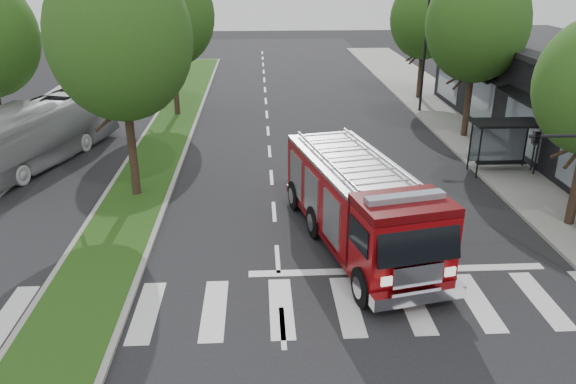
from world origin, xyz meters
The scene contains 11 objects.
ground centered at (0.00, 0.00, 0.00)m, with size 140.00×140.00×0.00m, color black.
sidewalk_right centered at (12.50, 10.00, 0.07)m, with size 5.00×80.00×0.15m, color gray.
median centered at (-6.00, 18.00, 0.08)m, with size 3.00×50.00×0.15m.
bus_shelter centered at (11.20, 8.15, 2.04)m, with size 3.20×1.60×2.61m.
tree_right_mid centered at (11.50, 14.00, 6.49)m, with size 5.60×5.60×9.72m.
tree_right_far centered at (11.50, 24.00, 5.84)m, with size 5.00×5.00×8.73m.
tree_median_near centered at (-6.00, 6.00, 6.81)m, with size 5.80×5.80×10.16m.
tree_median_far centered at (-6.00, 20.00, 6.49)m, with size 5.60×5.60×9.72m.
streetlight_right_far centered at (10.35, 20.00, 4.48)m, with size 2.11×0.20×8.00m.
fire_engine centered at (2.96, 0.96, 1.60)m, with size 4.81×10.00×3.33m.
city_bus centered at (-11.81, 10.82, 1.58)m, with size 2.66×11.35×3.16m, color #ACADB1.
Camera 1 is at (-0.56, -17.23, 9.63)m, focal length 35.00 mm.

